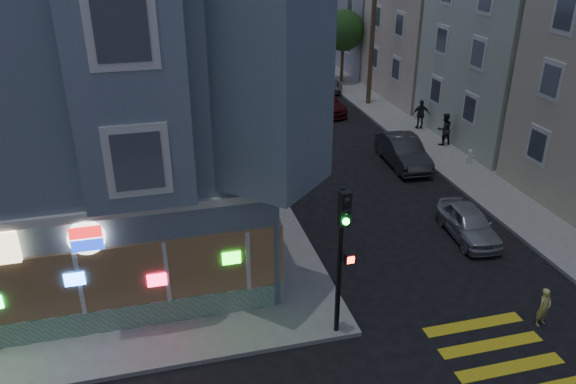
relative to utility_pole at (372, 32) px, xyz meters
name	(u,v)px	position (x,y,z in m)	size (l,w,h in m)	color
sidewalk_ne	(519,97)	(11.00, -1.00, -4.72)	(24.00, 42.00, 0.15)	gray
corner_building	(42,87)	(-18.00, -13.02, 1.02)	(14.60, 14.60, 11.40)	slate
row_house_b	(559,40)	(7.50, -8.00, 0.60)	(12.00, 8.60, 10.50)	beige
row_house_c	(469,27)	(7.50, 1.00, -0.15)	(12.00, 8.60, 9.00)	beige
row_house_d	(412,0)	(7.50, 10.00, 0.60)	(12.00, 8.60, 10.50)	gray
utility_pole	(372,32)	(0.00, 0.00, 0.00)	(2.20, 0.30, 9.00)	#4C3826
street_tree_near	(343,31)	(0.20, 6.00, -0.86)	(3.00, 3.00, 5.30)	#4C3826
street_tree_far	(312,15)	(0.20, 14.00, -0.86)	(3.00, 3.00, 5.30)	#4C3826
running_child	(544,307)	(-3.49, -22.83, -4.17)	(0.46, 0.30, 1.26)	#D5D46D
pedestrian_a	(444,129)	(1.00, -8.39, -3.77)	(0.85, 0.67, 1.76)	black
pedestrian_b	(421,114)	(1.00, -5.62, -3.79)	(1.00, 0.42, 1.71)	#27232C
parked_car_a	(469,223)	(-2.87, -17.50, -4.18)	(1.45, 3.59, 1.22)	#A7A9AF
parked_car_b	(403,151)	(-2.22, -10.15, -4.07)	(1.54, 4.43, 1.46)	#333638
parked_car_c	(323,101)	(-3.40, -0.57, -4.12)	(1.91, 4.70, 1.36)	#5C1519
parked_car_d	(322,81)	(-1.79, 4.63, -4.17)	(2.08, 4.50, 1.25)	#93979C
traffic_signal	(343,240)	(-9.68, -21.82, -1.48)	(0.54, 0.52, 4.68)	black
fire_hydrant	(470,156)	(1.00, -11.11, -4.26)	(0.42, 0.24, 0.73)	white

